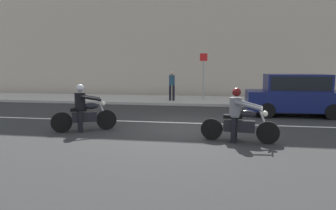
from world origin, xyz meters
TOP-DOWN VIEW (x-y plane):
  - ground_plane at (0.00, 0.00)m, footprint 80.00×80.00m
  - sidewalk_slab at (0.00, 8.00)m, footprint 40.00×4.40m
  - building_facade at (0.00, 11.40)m, footprint 40.00×1.40m
  - lane_marking_stripe at (-0.96, 0.90)m, footprint 18.00×0.14m
  - motorcycle_with_rider_gray at (1.69, -1.66)m, footprint 2.19×0.74m
  - motorcycle_with_rider_black_leather at (-3.28, -1.06)m, footprint 1.91×1.14m
  - parked_hatchback_navy at (4.38, 3.31)m, footprint 4.09×1.76m
  - street_sign_post at (0.21, 7.85)m, footprint 0.44×0.08m
  - pedestrian_bystander at (-1.57, 7.04)m, footprint 0.34×0.34m

SIDE VIEW (x-z plane):
  - ground_plane at x=0.00m, z-range 0.00..0.00m
  - lane_marking_stripe at x=-0.96m, z-range 0.00..0.01m
  - sidewalk_slab at x=0.00m, z-range 0.00..0.14m
  - motorcycle_with_rider_gray at x=1.69m, z-range -0.14..1.40m
  - motorcycle_with_rider_black_leather at x=-3.28m, z-range -0.14..1.42m
  - parked_hatchback_navy at x=4.38m, z-range 0.04..1.84m
  - pedestrian_bystander at x=-1.57m, z-range 0.28..1.98m
  - street_sign_post at x=0.21m, z-range 0.42..3.20m
  - building_facade at x=0.00m, z-range 0.00..13.41m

